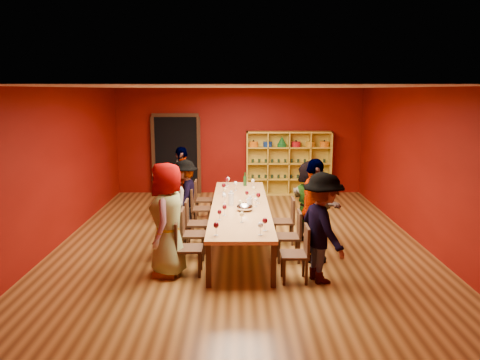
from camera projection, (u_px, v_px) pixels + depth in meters
name	position (u px, v px, depth m)	size (l,w,h in m)	color
room_shell	(240.00, 167.00, 8.95)	(7.10, 9.10, 3.04)	#593717
tasting_table	(240.00, 207.00, 9.10)	(1.10, 4.50, 0.75)	tan
doorway	(176.00, 155.00, 13.36)	(1.40, 0.17, 2.30)	black
shelving_unit	(288.00, 160.00, 13.29)	(2.40, 0.40, 1.80)	gold
chair_person_left_0	(184.00, 245.00, 7.53)	(0.42, 0.42, 0.89)	black
person_left_0	(167.00, 219.00, 7.44)	(0.90, 0.49, 1.83)	#48484D
chair_person_left_1	(189.00, 231.00, 8.26)	(0.42, 0.42, 0.89)	black
person_left_1	(169.00, 213.00, 8.20)	(0.61, 0.44, 1.66)	#CB888A
chair_person_left_2	(193.00, 220.00, 8.92)	(0.42, 0.42, 0.89)	black
person_left_2	(170.00, 206.00, 8.87)	(0.75, 0.41, 1.54)	beige
chair_person_left_3	(198.00, 206.00, 10.03)	(0.42, 0.42, 0.89)	black
person_left_3	(186.00, 194.00, 9.98)	(0.97, 0.40, 1.50)	#CA878A
chair_person_left_4	(201.00, 197.00, 10.85)	(0.42, 0.42, 0.89)	black
person_left_4	(182.00, 183.00, 10.78)	(0.98, 0.45, 1.68)	#121433
chair_person_right_0	(300.00, 251.00, 7.25)	(0.42, 0.42, 0.89)	black
person_right_0	(323.00, 228.00, 7.18)	(1.11, 0.46, 1.73)	silver
chair_person_right_1	(293.00, 233.00, 8.13)	(0.42, 0.42, 0.89)	black
person_right_1	(314.00, 210.00, 8.05)	(1.06, 0.48, 1.81)	silver
chair_person_right_2	(287.00, 218.00, 9.07)	(0.42, 0.42, 0.89)	black
person_right_2	(309.00, 202.00, 9.01)	(1.51, 0.43, 1.62)	#48484D
wine_glass_0	(216.00, 226.00, 7.13)	(0.09, 0.09, 0.22)	white
wine_glass_1	(225.00, 190.00, 9.77)	(0.08, 0.08, 0.19)	white
wine_glass_2	(224.00, 196.00, 9.12)	(0.09, 0.09, 0.22)	white
wine_glass_3	(242.00, 215.00, 7.84)	(0.08, 0.08, 0.19)	white
wine_glass_4	(228.00, 179.00, 10.91)	(0.08, 0.08, 0.20)	white
wine_glass_5	(253.00, 181.00, 10.69)	(0.08, 0.08, 0.19)	white
wine_glass_6	(225.00, 208.00, 8.28)	(0.08, 0.08, 0.20)	white
wine_glass_7	(227.00, 180.00, 10.79)	(0.08, 0.08, 0.21)	white
wine_glass_8	(260.00, 226.00, 7.15)	(0.09, 0.09, 0.21)	white
wine_glass_9	(258.00, 196.00, 9.16)	(0.09, 0.09, 0.22)	white
wine_glass_10	(219.00, 213.00, 7.99)	(0.07, 0.07, 0.19)	white
wine_glass_11	(256.00, 200.00, 8.91)	(0.07, 0.07, 0.18)	white
wine_glass_12	(224.00, 186.00, 10.10)	(0.09, 0.09, 0.22)	white
wine_glass_13	(240.00, 203.00, 8.69)	(0.08, 0.08, 0.19)	white
wine_glass_14	(254.00, 189.00, 9.95)	(0.07, 0.07, 0.18)	white
wine_glass_15	(247.00, 193.00, 9.47)	(0.08, 0.08, 0.19)	white
wine_glass_16	(265.00, 221.00, 7.38)	(0.09, 0.09, 0.22)	white
wine_glass_17	(236.00, 184.00, 10.36)	(0.08, 0.08, 0.21)	white
spittoon_bowl	(245.00, 207.00, 8.62)	(0.30, 0.30, 0.17)	silver
carafe_a	(231.00, 199.00, 9.03)	(0.11, 0.11, 0.28)	white
carafe_b	(250.00, 204.00, 8.67)	(0.12, 0.12, 0.27)	white
wine_bottle	(245.00, 181.00, 10.86)	(0.09, 0.09, 0.32)	#153A18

